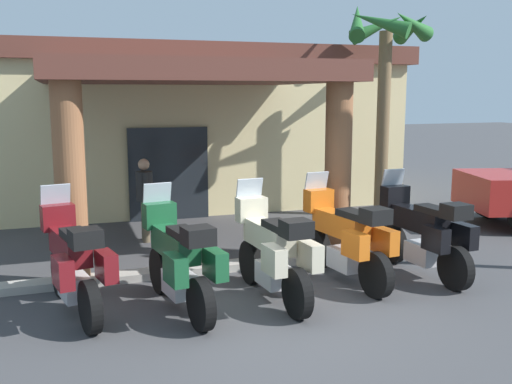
{
  "coord_description": "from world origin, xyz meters",
  "views": [
    {
      "loc": [
        -2.67,
        -6.78,
        2.86
      ],
      "look_at": [
        0.71,
        2.52,
        1.2
      ],
      "focal_mm": 41.48,
      "sensor_mm": 36.0,
      "label": 1
    }
  ],
  "objects_px": {
    "motel_building": "(147,123)",
    "motorcycle_black": "(424,233)",
    "motorcycle_maroon": "(73,262)",
    "palm_tree_near_portico": "(386,56)",
    "motorcycle_green": "(179,260)",
    "motorcycle_cream": "(273,251)",
    "motorcycle_orange": "(346,238)",
    "pedestrian": "(145,194)"
  },
  "relations": [
    {
      "from": "motorcycle_cream",
      "to": "motorcycle_orange",
      "type": "height_order",
      "value": "same"
    },
    {
      "from": "motorcycle_cream",
      "to": "motorcycle_black",
      "type": "height_order",
      "value": "same"
    },
    {
      "from": "motel_building",
      "to": "motorcycle_black",
      "type": "bearing_deg",
      "value": -70.94
    },
    {
      "from": "motorcycle_orange",
      "to": "pedestrian",
      "type": "relative_size",
      "value": 1.36
    },
    {
      "from": "motorcycle_maroon",
      "to": "motorcycle_black",
      "type": "height_order",
      "value": "same"
    },
    {
      "from": "motorcycle_maroon",
      "to": "motorcycle_orange",
      "type": "relative_size",
      "value": 0.99
    },
    {
      "from": "motel_building",
      "to": "pedestrian",
      "type": "xyz_separation_m",
      "value": [
        -0.96,
        -5.23,
        -1.11
      ]
    },
    {
      "from": "motorcycle_cream",
      "to": "pedestrian",
      "type": "bearing_deg",
      "value": 12.71
    },
    {
      "from": "motel_building",
      "to": "motorcycle_black",
      "type": "height_order",
      "value": "motel_building"
    },
    {
      "from": "motorcycle_black",
      "to": "motorcycle_cream",
      "type": "bearing_deg",
      "value": 92.07
    },
    {
      "from": "motorcycle_orange",
      "to": "palm_tree_near_portico",
      "type": "bearing_deg",
      "value": -43.98
    },
    {
      "from": "motel_building",
      "to": "palm_tree_near_portico",
      "type": "distance_m",
      "value": 6.82
    },
    {
      "from": "motorcycle_maroon",
      "to": "motorcycle_green",
      "type": "xyz_separation_m",
      "value": [
        1.31,
        -0.35,
        0.0
      ]
    },
    {
      "from": "motel_building",
      "to": "motorcycle_cream",
      "type": "relative_size",
      "value": 5.82
    },
    {
      "from": "motorcycle_green",
      "to": "pedestrian",
      "type": "xyz_separation_m",
      "value": [
        0.2,
        3.9,
        0.23
      ]
    },
    {
      "from": "motorcycle_green",
      "to": "palm_tree_near_portico",
      "type": "bearing_deg",
      "value": -60.1
    },
    {
      "from": "motorcycle_green",
      "to": "motorcycle_black",
      "type": "xyz_separation_m",
      "value": [
        3.94,
        0.18,
        0.0
      ]
    },
    {
      "from": "motorcycle_cream",
      "to": "motorcycle_orange",
      "type": "distance_m",
      "value": 1.36
    },
    {
      "from": "motorcycle_maroon",
      "to": "motorcycle_green",
      "type": "distance_m",
      "value": 1.36
    },
    {
      "from": "motel_building",
      "to": "motorcycle_orange",
      "type": "bearing_deg",
      "value": -78.78
    },
    {
      "from": "motorcycle_green",
      "to": "motorcycle_orange",
      "type": "height_order",
      "value": "same"
    },
    {
      "from": "motorcycle_maroon",
      "to": "motorcycle_green",
      "type": "bearing_deg",
      "value": -115.7
    },
    {
      "from": "motorcycle_maroon",
      "to": "palm_tree_near_portico",
      "type": "height_order",
      "value": "palm_tree_near_portico"
    },
    {
      "from": "motorcycle_cream",
      "to": "motorcycle_black",
      "type": "xyz_separation_m",
      "value": [
        2.63,
        0.22,
        0.0
      ]
    },
    {
      "from": "motorcycle_maroon",
      "to": "motorcycle_black",
      "type": "distance_m",
      "value": 5.26
    },
    {
      "from": "motorcycle_black",
      "to": "pedestrian",
      "type": "bearing_deg",
      "value": 42.43
    },
    {
      "from": "motorcycle_green",
      "to": "pedestrian",
      "type": "bearing_deg",
      "value": -10.32
    },
    {
      "from": "palm_tree_near_portico",
      "to": "motorcycle_maroon",
      "type": "bearing_deg",
      "value": -150.34
    },
    {
      "from": "motorcycle_maroon",
      "to": "motorcycle_black",
      "type": "bearing_deg",
      "value": -102.5
    },
    {
      "from": "motorcycle_cream",
      "to": "motel_building",
      "type": "bearing_deg",
      "value": -2.09
    },
    {
      "from": "motorcycle_green",
      "to": "motorcycle_cream",
      "type": "relative_size",
      "value": 1.0
    },
    {
      "from": "motorcycle_black",
      "to": "palm_tree_near_portico",
      "type": "distance_m",
      "value": 5.5
    },
    {
      "from": "motel_building",
      "to": "palm_tree_near_portico",
      "type": "relative_size",
      "value": 2.58
    },
    {
      "from": "motel_building",
      "to": "motorcycle_cream",
      "type": "distance_m",
      "value": 9.27
    },
    {
      "from": "pedestrian",
      "to": "motorcycle_green",
      "type": "bearing_deg",
      "value": 89.73
    },
    {
      "from": "pedestrian",
      "to": "motorcycle_black",
      "type": "bearing_deg",
      "value": 137.88
    },
    {
      "from": "motorcycle_green",
      "to": "motorcycle_black",
      "type": "bearing_deg",
      "value": -94.72
    },
    {
      "from": "motorcycle_maroon",
      "to": "motorcycle_green",
      "type": "relative_size",
      "value": 0.99
    },
    {
      "from": "motorcycle_cream",
      "to": "palm_tree_near_portico",
      "type": "relative_size",
      "value": 0.44
    },
    {
      "from": "palm_tree_near_portico",
      "to": "motorcycle_orange",
      "type": "bearing_deg",
      "value": -127.64
    },
    {
      "from": "motel_building",
      "to": "motorcycle_green",
      "type": "bearing_deg",
      "value": -95.46
    },
    {
      "from": "palm_tree_near_portico",
      "to": "motorcycle_green",
      "type": "bearing_deg",
      "value": -142.78
    }
  ]
}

